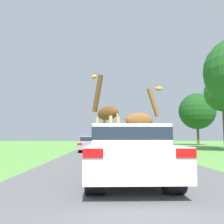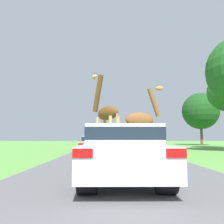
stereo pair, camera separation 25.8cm
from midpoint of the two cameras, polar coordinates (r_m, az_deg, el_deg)
The scene contains 8 objects.
road at distance 30.63m, azimuth 0.35°, elevation -8.30°, with size 6.60×120.00×0.00m.
giraffe_near_road at distance 13.71m, azimuth -1.00°, elevation -0.74°, with size 1.89×2.61×5.31m.
giraffe_companion at distance 15.04m, azimuth 7.64°, elevation -2.29°, with size 2.59×0.96×4.64m.
car_lead_maroon at distance 6.17m, azimuth 3.92°, elevation -9.52°, with size 1.99×3.98×1.46m.
car_queue_right at distance 23.89m, azimuth 2.91°, elevation -7.18°, with size 1.90×4.34×1.35m.
car_queue_left at distance 30.47m, azimuth 3.97°, elevation -6.99°, with size 1.91×4.15×1.28m.
car_far_ahead at distance 19.71m, azimuth -4.06°, elevation -7.50°, with size 1.96×4.27×1.27m.
tree_left_edge at distance 38.83m, azimuth 20.72°, elevation 0.22°, with size 5.58×5.58×7.99m.
Camera 2 is at (-0.36, -0.61, 1.15)m, focal length 38.00 mm.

